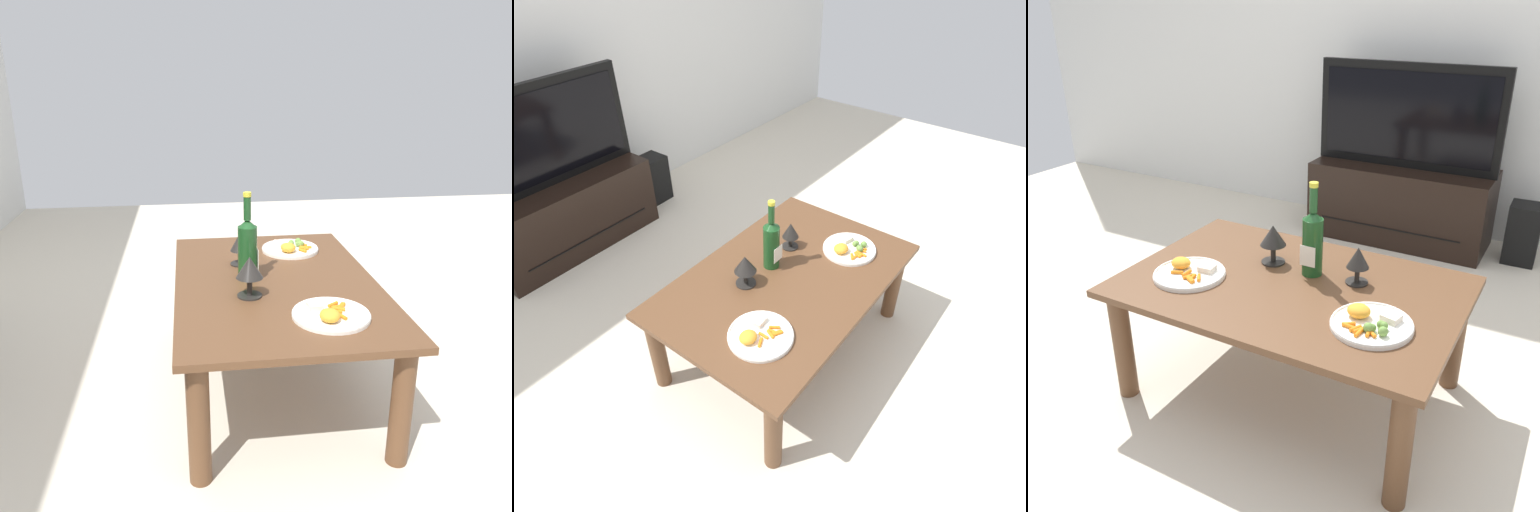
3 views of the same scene
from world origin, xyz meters
TOP-DOWN VIEW (x-y plane):
  - ground_plane at (0.00, 0.00)m, footprint 6.40×6.40m
  - dining_table at (0.00, 0.00)m, footprint 1.16×0.76m
  - tv_stand at (-0.12, 1.58)m, footprint 1.04×0.42m
  - tv_screen at (-0.12, 1.58)m, footprint 1.05×0.05m
  - floor_speaker at (0.58, 1.60)m, footprint 0.17×0.17m
  - wine_bottle at (0.03, 0.10)m, footprint 0.07×0.08m
  - goblet_left at (-0.14, 0.12)m, footprint 0.10×0.10m
  - goblet_right at (0.19, 0.12)m, footprint 0.08×0.08m
  - dinner_plate_left at (-0.35, -0.12)m, footprint 0.26×0.26m
  - dinner_plate_right at (0.34, -0.13)m, footprint 0.25×0.25m

SIDE VIEW (x-z plane):
  - ground_plane at x=0.00m, z-range 0.00..0.00m
  - floor_speaker at x=0.58m, z-range 0.00..0.33m
  - tv_stand at x=-0.12m, z-range 0.00..0.45m
  - dining_table at x=0.00m, z-range 0.15..0.60m
  - dinner_plate_left at x=-0.35m, z-range 0.43..0.49m
  - dinner_plate_right at x=0.34m, z-range 0.43..0.49m
  - goblet_right at x=0.19m, z-range 0.47..0.60m
  - goblet_left at x=-0.14m, z-range 0.47..0.62m
  - wine_bottle at x=0.03m, z-range 0.41..0.75m
  - tv_screen at x=-0.12m, z-range 0.45..1.03m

